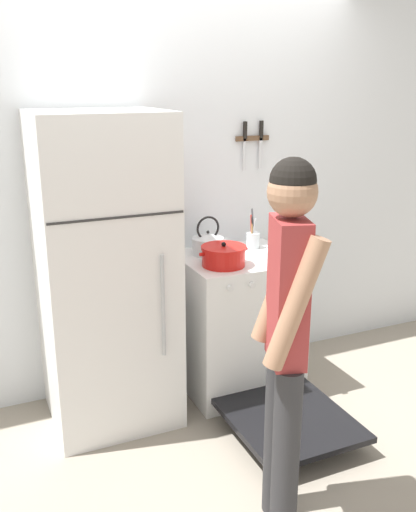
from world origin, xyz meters
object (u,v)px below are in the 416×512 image
object	(u,v)px
tea_kettle	(208,243)
utensil_jar	(253,239)
refrigerator	(106,273)
stove_range	(239,325)
person	(286,331)
dutch_oven_pot	(224,256)

from	to	relation	value
tea_kettle	utensil_jar	distance (m)	0.32
refrigerator	utensil_jar	world-z (taller)	refrigerator
stove_range	tea_kettle	world-z (taller)	tea_kettle
utensil_jar	person	xyz separation A→B (m)	(-0.56, -1.34, 0.00)
refrigerator	tea_kettle	bearing A→B (deg)	11.23
dutch_oven_pot	stove_range	bearing A→B (deg)	29.14
dutch_oven_pot	utensil_jar	bearing A→B (deg)	37.71
stove_range	dutch_oven_pot	bearing A→B (deg)	-150.86
utensil_jar	dutch_oven_pot	bearing A→B (deg)	-142.29
tea_kettle	utensil_jar	bearing A→B (deg)	1.17
stove_range	utensil_jar	bearing A→B (deg)	44.06
refrigerator	stove_range	bearing A→B (deg)	-1.73
stove_range	tea_kettle	size ratio (longest dim) A/B	5.34
dutch_oven_pot	tea_kettle	distance (m)	0.25
stove_range	dutch_oven_pot	world-z (taller)	dutch_oven_pot
stove_range	person	xyz separation A→B (m)	(-0.38, -1.17, 0.51)
dutch_oven_pot	tea_kettle	bearing A→B (deg)	87.18
refrigerator	stove_range	distance (m)	0.96
tea_kettle	stove_range	bearing A→B (deg)	-48.20
tea_kettle	person	world-z (taller)	person
stove_range	tea_kettle	xyz separation A→B (m)	(-0.15, 0.16, 0.52)
utensil_jar	refrigerator	bearing A→B (deg)	-171.91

